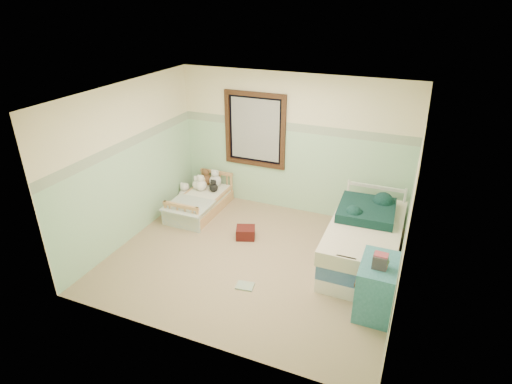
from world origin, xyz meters
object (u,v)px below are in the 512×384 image
at_px(plush_floor_cream, 185,195).
at_px(twin_bed_frame, 362,256).
at_px(plush_floor_tan, 183,218).
at_px(red_pillow, 246,233).
at_px(dresser, 376,287).
at_px(floor_book, 245,286).
at_px(toddler_bed_frame, 201,207).

relative_size(plush_floor_cream, twin_bed_frame, 0.14).
xyz_separation_m(plush_floor_tan, red_pillow, (1.19, 0.01, -0.02)).
bearing_deg(red_pillow, plush_floor_cream, 154.79).
height_order(dresser, floor_book, dresser).
bearing_deg(plush_floor_cream, floor_book, -42.37).
xyz_separation_m(twin_bed_frame, floor_book, (-1.39, -1.20, -0.10)).
height_order(twin_bed_frame, dresser, dresser).
distance_m(toddler_bed_frame, floor_book, 2.38).
bearing_deg(plush_floor_tan, red_pillow, 0.70).
bearing_deg(floor_book, toddler_bed_frame, 126.27).
relative_size(toddler_bed_frame, dresser, 1.93).
bearing_deg(red_pillow, floor_book, -66.67).
distance_m(plush_floor_tan, dresser, 3.54).
relative_size(dresser, floor_book, 2.97).
bearing_deg(plush_floor_tan, floor_book, -34.29).
bearing_deg(dresser, floor_book, -172.85).
bearing_deg(plush_floor_cream, dresser, -24.15).
distance_m(plush_floor_cream, twin_bed_frame, 3.57).
distance_m(twin_bed_frame, red_pillow, 1.89).
xyz_separation_m(plush_floor_cream, floor_book, (2.11, -1.93, -0.12)).
height_order(plush_floor_cream, floor_book, plush_floor_cream).
bearing_deg(plush_floor_tan, plush_floor_cream, 118.42).
xyz_separation_m(plush_floor_tan, floor_book, (1.69, -1.15, -0.11)).
xyz_separation_m(plush_floor_cream, twin_bed_frame, (3.50, -0.72, -0.02)).
bearing_deg(twin_bed_frame, floor_book, -139.10).
xyz_separation_m(toddler_bed_frame, dresser, (3.35, -1.50, 0.27)).
relative_size(plush_floor_tan, twin_bed_frame, 0.12).
bearing_deg(plush_floor_tan, toddler_bed_frame, 85.30).
height_order(toddler_bed_frame, plush_floor_cream, plush_floor_cream).
relative_size(toddler_bed_frame, floor_book, 5.73).
relative_size(toddler_bed_frame, twin_bed_frame, 0.72).
relative_size(plush_floor_cream, floor_book, 1.12).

